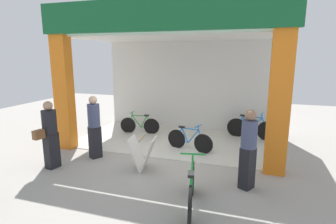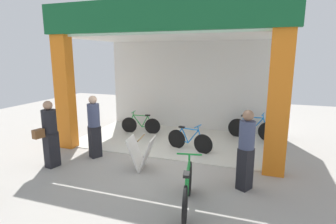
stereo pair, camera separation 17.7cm
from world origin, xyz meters
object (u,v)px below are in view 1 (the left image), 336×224
(bicycle_inside_2, at_px, (140,125))
(pedestrian_2, at_px, (248,149))
(bicycle_parked_0, at_px, (191,189))
(pedestrian_0, at_px, (94,126))
(bicycle_inside_1, at_px, (251,128))
(pedestrian_3, at_px, (50,134))
(bicycle_inside_0, at_px, (189,140))
(sandwich_board_sign, at_px, (143,153))

(bicycle_inside_2, xyz_separation_m, pedestrian_2, (3.89, -3.13, 0.57))
(bicycle_parked_0, bearing_deg, pedestrian_0, 151.58)
(bicycle_inside_1, relative_size, pedestrian_3, 0.97)
(bicycle_inside_0, height_order, bicycle_inside_2, bicycle_inside_0)
(bicycle_inside_2, distance_m, pedestrian_3, 3.69)
(sandwich_board_sign, distance_m, pedestrian_3, 2.37)
(bicycle_inside_0, relative_size, bicycle_parked_0, 0.83)
(bicycle_inside_0, height_order, bicycle_parked_0, bicycle_parked_0)
(bicycle_parked_0, xyz_separation_m, pedestrian_2, (0.94, 1.16, 0.51))
(bicycle_inside_2, height_order, pedestrian_3, pedestrian_3)
(bicycle_parked_0, height_order, pedestrian_2, pedestrian_2)
(pedestrian_3, bearing_deg, sandwich_board_sign, 15.94)
(bicycle_parked_0, xyz_separation_m, sandwich_board_sign, (-1.57, 1.38, 0.03))
(bicycle_parked_0, relative_size, pedestrian_2, 1.01)
(bicycle_inside_0, xyz_separation_m, pedestrian_3, (-3.02, -2.32, 0.57))
(bicycle_inside_1, height_order, bicycle_inside_2, bicycle_inside_1)
(bicycle_inside_1, bearing_deg, pedestrian_3, -138.67)
(bicycle_inside_1, relative_size, sandwich_board_sign, 1.99)
(bicycle_inside_0, distance_m, bicycle_parked_0, 3.16)
(bicycle_inside_0, relative_size, bicycle_inside_1, 0.87)
(pedestrian_2, bearing_deg, pedestrian_0, 172.38)
(bicycle_inside_2, bearing_deg, pedestrian_2, -38.83)
(sandwich_board_sign, distance_m, pedestrian_0, 1.68)
(bicycle_inside_0, bearing_deg, pedestrian_2, -47.71)
(pedestrian_0, height_order, pedestrian_2, pedestrian_0)
(bicycle_inside_0, xyz_separation_m, sandwich_board_sign, (-0.79, -1.68, 0.09))
(bicycle_inside_0, xyz_separation_m, pedestrian_0, (-2.36, -1.35, 0.58))
(bicycle_inside_2, bearing_deg, bicycle_parked_0, -55.49)
(sandwich_board_sign, height_order, pedestrian_2, pedestrian_2)
(bicycle_parked_0, relative_size, pedestrian_3, 1.01)
(bicycle_inside_0, xyz_separation_m, pedestrian_2, (1.73, -1.90, 0.57))
(bicycle_inside_1, distance_m, pedestrian_2, 3.78)
(sandwich_board_sign, xyz_separation_m, pedestrian_3, (-2.23, -0.64, 0.48))
(bicycle_parked_0, bearing_deg, bicycle_inside_0, 104.44)
(pedestrian_2, bearing_deg, bicycle_inside_2, 141.17)
(bicycle_inside_1, distance_m, bicycle_parked_0, 4.99)
(bicycle_inside_1, height_order, pedestrian_3, pedestrian_3)
(bicycle_inside_0, bearing_deg, pedestrian_0, -150.16)
(sandwich_board_sign, xyz_separation_m, pedestrian_0, (-1.57, 0.33, 0.49))
(sandwich_board_sign, height_order, pedestrian_3, pedestrian_3)
(bicycle_inside_0, distance_m, pedestrian_3, 3.85)
(pedestrian_0, relative_size, pedestrian_2, 1.01)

